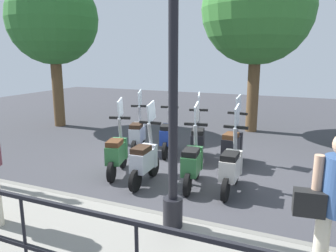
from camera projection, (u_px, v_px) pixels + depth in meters
The scene contains 15 objects.
ground_plane at pixel (186, 172), 6.86m from camera, with size 28.00×28.00×0.00m, color #38383D.
promenade_walkway at pixel (97, 249), 4.02m from camera, with size 2.20×20.00×0.15m.
fence_railing at pixel (24, 229), 2.91m from camera, with size 0.04×16.03×1.07m.
lamp_post_near at pixel (173, 81), 4.00m from camera, with size 0.26×0.90×4.37m.
pedestrian_with_bag at pixel (336, 203), 3.00m from camera, with size 0.36×0.64×1.59m.
tree_large at pixel (53, 20), 10.57m from camera, with size 2.91×2.91×4.98m.
tree_distant at pixel (258, 9), 9.73m from camera, with size 3.34×3.34×5.42m.
scooter_near_0 at pixel (231, 166), 5.76m from camera, with size 1.23×0.44×1.54m.
scooter_near_1 at pixel (192, 162), 5.99m from camera, with size 1.23×0.45×1.54m.
scooter_near_2 at pixel (145, 159), 6.15m from camera, with size 1.23×0.44×1.54m.
scooter_near_3 at pixel (117, 152), 6.61m from camera, with size 1.21×0.53×1.54m.
scooter_far_0 at pixel (232, 144), 7.15m from camera, with size 1.23×0.44×1.54m.
scooter_far_1 at pixel (198, 140), 7.55m from camera, with size 1.21×0.53×1.54m.
scooter_far_2 at pixel (168, 135), 7.99m from camera, with size 1.21×0.51×1.54m.
scooter_far_3 at pixel (138, 133), 8.14m from camera, with size 1.21×0.53×1.54m.
Camera 1 is at (-6.12, -2.22, 2.41)m, focal length 35.00 mm.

